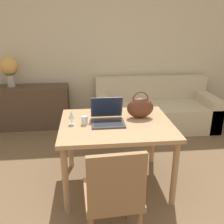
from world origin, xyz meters
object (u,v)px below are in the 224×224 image
flower_vase (9,68)px  chair (114,193)px  wine_glass (72,116)px  handbag (140,107)px  drinking_glass (84,120)px  laptop (107,116)px  couch (154,111)px

flower_vase → chair: bearing=-61.6°
wine_glass → handbag: 0.74m
handbag → wine_glass: bearing=-170.7°
drinking_glass → flower_vase: 2.16m
laptop → handbag: size_ratio=1.15×
drinking_glass → wine_glass: 0.14m
drinking_glass → handbag: bearing=11.8°
drinking_glass → wine_glass: wine_glass is taller
wine_glass → handbag: (0.73, 0.12, 0.02)m
laptop → drinking_glass: (-0.24, -0.05, -0.02)m
handbag → laptop: bearing=-167.9°
laptop → wine_glass: bearing=-173.4°
couch → laptop: size_ratio=5.86×
laptop → wine_glass: 0.37m
wine_glass → couch: bearing=50.2°
drinking_glass → flower_vase: size_ratio=0.18×
drinking_glass → flower_vase: flower_vase is taller
chair → wine_glass: chair is taller
handbag → drinking_glass: bearing=-168.2°
drinking_glass → flower_vase: bearing=123.8°
drinking_glass → laptop: bearing=11.4°
couch → wine_glass: size_ratio=13.65×
handbag → flower_vase: size_ratio=0.61×
chair → handbag: (0.39, 0.95, 0.35)m
flower_vase → wine_glass: bearing=-59.0°
couch → laptop: laptop is taller
flower_vase → couch: bearing=-4.8°
laptop → wine_glass: laptop is taller
drinking_glass → handbag: (0.60, 0.13, 0.07)m
chair → wine_glass: size_ratio=6.27×
couch → drinking_glass: size_ratio=22.41×
chair → laptop: size_ratio=2.69×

